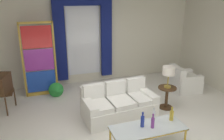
# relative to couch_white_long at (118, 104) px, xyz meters

# --- Properties ---
(ground_plane) EXTENTS (16.00, 16.00, 0.00)m
(ground_plane) POSITION_rel_couch_white_long_xyz_m (0.00, -0.43, -0.30)
(ground_plane) COLOR white
(wall_rear) EXTENTS (8.00, 0.12, 3.00)m
(wall_rear) POSITION_rel_couch_white_long_xyz_m (0.00, 2.63, 1.20)
(wall_rear) COLOR silver
(wall_rear) RESTS_ON ground
(curtained_window) EXTENTS (2.00, 0.17, 2.70)m
(curtained_window) POSITION_rel_couch_white_long_xyz_m (-0.29, 2.46, 1.44)
(curtained_window) COLOR white
(curtained_window) RESTS_ON ground
(couch_white_long) EXTENTS (1.82, 1.04, 0.86)m
(couch_white_long) POSITION_rel_couch_white_long_xyz_m (0.00, 0.00, 0.00)
(couch_white_long) COLOR white
(couch_white_long) RESTS_ON ground
(coffee_table) EXTENTS (1.48, 0.61, 0.41)m
(coffee_table) POSITION_rel_couch_white_long_xyz_m (0.14, -1.32, 0.07)
(coffee_table) COLOR silver
(coffee_table) RESTS_ON ground
(bottle_blue_decanter) EXTENTS (0.06, 0.06, 0.29)m
(bottle_blue_decanter) POSITION_rel_couch_white_long_xyz_m (0.38, -1.12, 0.22)
(bottle_blue_decanter) COLOR silver
(bottle_blue_decanter) RESTS_ON coffee_table
(bottle_crystal_tall) EXTENTS (0.08, 0.08, 0.31)m
(bottle_crystal_tall) POSITION_rel_couch_white_long_xyz_m (0.72, -1.24, 0.23)
(bottle_crystal_tall) COLOR gold
(bottle_crystal_tall) RESTS_ON coffee_table
(bottle_amber_squat) EXTENTS (0.07, 0.07, 0.31)m
(bottle_amber_squat) POSITION_rel_couch_white_long_xyz_m (0.22, -1.36, 0.23)
(bottle_amber_squat) COLOR #753384
(bottle_amber_squat) RESTS_ON coffee_table
(bottle_ruby_flask) EXTENTS (0.07, 0.07, 0.33)m
(bottle_ruby_flask) POSITION_rel_couch_white_long_xyz_m (0.04, -1.26, 0.24)
(bottle_ruby_flask) COLOR navy
(bottle_ruby_flask) RESTS_ON coffee_table
(armchair_white) EXTENTS (0.92, 0.91, 0.80)m
(armchair_white) POSITION_rel_couch_white_long_xyz_m (2.50, 0.79, -0.02)
(armchair_white) COLOR white
(armchair_white) RESTS_ON ground
(stained_glass_divider) EXTENTS (0.95, 0.05, 2.20)m
(stained_glass_divider) POSITION_rel_couch_white_long_xyz_m (-1.75, 1.89, 0.75)
(stained_glass_divider) COLOR gold
(stained_glass_divider) RESTS_ON ground
(peacock_figurine) EXTENTS (0.44, 0.60, 0.50)m
(peacock_figurine) POSITION_rel_couch_white_long_xyz_m (-1.36, 1.53, -0.08)
(peacock_figurine) COLOR beige
(peacock_figurine) RESTS_ON ground
(round_side_table) EXTENTS (0.48, 0.48, 0.59)m
(round_side_table) POSITION_rel_couch_white_long_xyz_m (1.36, -0.07, 0.05)
(round_side_table) COLOR #472D19
(round_side_table) RESTS_ON ground
(table_lamp_brass) EXTENTS (0.32, 0.32, 0.57)m
(table_lamp_brass) POSITION_rel_couch_white_long_xyz_m (1.36, -0.07, 0.72)
(table_lamp_brass) COLOR #B29338
(table_lamp_brass) RESTS_ON round_side_table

